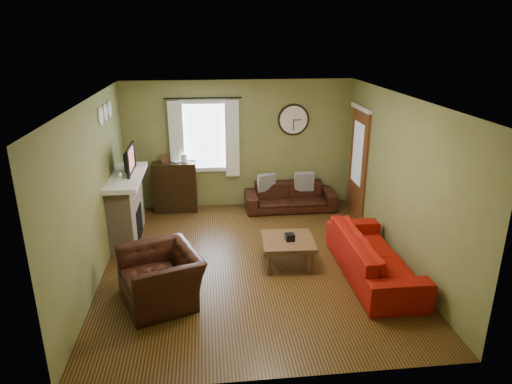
{
  "coord_description": "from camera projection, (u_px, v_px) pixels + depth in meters",
  "views": [
    {
      "loc": [
        -0.66,
        -6.46,
        3.5
      ],
      "look_at": [
        0.1,
        0.4,
        1.05
      ],
      "focal_mm": 32.0,
      "sensor_mm": 36.0,
      "label": 1
    }
  ],
  "objects": [
    {
      "name": "coffee_table",
      "position": [
        288.0,
        251.0,
        7.18
      ],
      "size": [
        0.83,
        0.83,
        0.43
      ],
      "primitive_type": null,
      "rotation": [
        0.0,
        0.0,
        -0.04
      ],
      "color": "brown",
      "rests_on": "floor"
    },
    {
      "name": "bookshelf",
      "position": [
        175.0,
        187.0,
        9.23
      ],
      "size": [
        0.86,
        0.37,
        1.02
      ],
      "primitive_type": null,
      "color": "black",
      "rests_on": "floor"
    },
    {
      "name": "curtain_rod",
      "position": [
        203.0,
        98.0,
        8.78
      ],
      "size": [
        0.03,
        0.03,
        1.5
      ],
      "primitive_type": "cylinder",
      "color": "black",
      "rests_on": "wall_back"
    },
    {
      "name": "medallion_right",
      "position": [
        109.0,
        109.0,
        7.71
      ],
      "size": [
        0.28,
        0.28,
        0.03
      ],
      "primitive_type": "cylinder",
      "color": "white",
      "rests_on": "wall_left"
    },
    {
      "name": "medallion_mid",
      "position": [
        105.0,
        112.0,
        7.38
      ],
      "size": [
        0.28,
        0.28,
        0.03
      ],
      "primitive_type": "cylinder",
      "color": "white",
      "rests_on": "wall_left"
    },
    {
      "name": "wall_clock",
      "position": [
        294.0,
        120.0,
        9.19
      ],
      "size": [
        0.64,
        0.06,
        0.64
      ],
      "primitive_type": null,
      "color": "white",
      "rests_on": "wall_back"
    },
    {
      "name": "tissue_box",
      "position": [
        290.0,
        242.0,
        7.09
      ],
      "size": [
        0.15,
        0.15,
        0.11
      ],
      "primitive_type": "cube",
      "rotation": [
        0.0,
        0.0,
        0.08
      ],
      "color": "black",
      "rests_on": "coffee_table"
    },
    {
      "name": "curtain_right",
      "position": [
        232.0,
        139.0,
        9.11
      ],
      "size": [
        0.28,
        0.04,
        1.55
      ],
      "primitive_type": "cube",
      "color": "white",
      "rests_on": "wall_back"
    },
    {
      "name": "window_pane",
      "position": [
        204.0,
        136.0,
        9.13
      ],
      "size": [
        1.0,
        0.02,
        1.3
      ],
      "primitive_type": null,
      "color": "silver",
      "rests_on": "wall_back"
    },
    {
      "name": "tv",
      "position": [
        126.0,
        163.0,
        7.84
      ],
      "size": [
        0.08,
        0.6,
        0.35
      ],
      "primitive_type": "imported",
      "rotation": [
        0.0,
        0.0,
        1.57
      ],
      "color": "black",
      "rests_on": "mantel"
    },
    {
      "name": "book",
      "position": [
        173.0,
        165.0,
        9.08
      ],
      "size": [
        0.27,
        0.28,
        0.02
      ],
      "primitive_type": "imported",
      "rotation": [
        0.0,
        0.0,
        0.69
      ],
      "color": "brown",
      "rests_on": "bookshelf"
    },
    {
      "name": "mantel",
      "position": [
        125.0,
        177.0,
        7.77
      ],
      "size": [
        0.58,
        1.6,
        0.08
      ],
      "primitive_type": "cube",
      "color": "white",
      "rests_on": "fireplace"
    },
    {
      "name": "wall_right",
      "position": [
        399.0,
        180.0,
        7.1
      ],
      "size": [
        0.0,
        5.2,
        2.6
      ],
      "primitive_type": "cube",
      "color": "olive",
      "rests_on": "ground"
    },
    {
      "name": "curtain_left",
      "position": [
        177.0,
        140.0,
        9.0
      ],
      "size": [
        0.28,
        0.04,
        1.55
      ],
      "primitive_type": "cube",
      "color": "white",
      "rests_on": "wall_back"
    },
    {
      "name": "wall_front",
      "position": [
        280.0,
        271.0,
        4.42
      ],
      "size": [
        4.6,
        0.0,
        2.6
      ],
      "primitive_type": "cube",
      "color": "olive",
      "rests_on": "ground"
    },
    {
      "name": "fireplace",
      "position": [
        126.0,
        209.0,
        7.97
      ],
      "size": [
        0.4,
        1.4,
        1.1
      ],
      "primitive_type": "cube",
      "color": "tan",
      "rests_on": "floor"
    },
    {
      "name": "sofa_red",
      "position": [
        374.0,
        255.0,
        6.82
      ],
      "size": [
        0.87,
        2.23,
        0.65
      ],
      "primitive_type": "imported",
      "rotation": [
        0.0,
        0.0,
        1.57
      ],
      "color": "#8D0E06",
      "rests_on": "floor"
    },
    {
      "name": "door",
      "position": [
        358.0,
        163.0,
        8.91
      ],
      "size": [
        0.05,
        0.9,
        2.1
      ],
      "primitive_type": "cube",
      "color": "brown",
      "rests_on": "floor"
    },
    {
      "name": "wine_glass_b",
      "position": [
        120.0,
        178.0,
        7.26
      ],
      "size": [
        0.07,
        0.07,
        0.19
      ],
      "primitive_type": null,
      "color": "white",
      "rests_on": "mantel"
    },
    {
      "name": "wine_glass_a",
      "position": [
        120.0,
        179.0,
        7.26
      ],
      "size": [
        0.06,
        0.06,
        0.18
      ],
      "primitive_type": null,
      "color": "white",
      "rests_on": "mantel"
    },
    {
      "name": "medallion_left",
      "position": [
        100.0,
        116.0,
        7.05
      ],
      "size": [
        0.28,
        0.28,
        0.03
      ],
      "primitive_type": "cylinder",
      "color": "white",
      "rests_on": "wall_left"
    },
    {
      "name": "ceiling",
      "position": [
        252.0,
        98.0,
        6.42
      ],
      "size": [
        4.6,
        5.2,
        0.0
      ],
      "primitive_type": "cube",
      "color": "white",
      "rests_on": "ground"
    },
    {
      "name": "sofa_brown",
      "position": [
        290.0,
        197.0,
        9.39
      ],
      "size": [
        1.84,
        0.72,
        0.54
      ],
      "primitive_type": "imported",
      "color": "black",
      "rests_on": "floor"
    },
    {
      "name": "armchair",
      "position": [
        161.0,
        277.0,
        6.16
      ],
      "size": [
        1.3,
        1.38,
        0.72
      ],
      "primitive_type": "imported",
      "rotation": [
        0.0,
        0.0,
        -1.2
      ],
      "color": "black",
      "rests_on": "floor"
    },
    {
      "name": "tv_screen",
      "position": [
        131.0,
        159.0,
        7.83
      ],
      "size": [
        0.02,
        0.62,
        0.36
      ],
      "primitive_type": "cube",
      "color": "#994C3F",
      "rests_on": "mantel"
    },
    {
      "name": "pillow_right",
      "position": [
        304.0,
        181.0,
        9.44
      ],
      "size": [
        0.41,
        0.14,
        0.4
      ],
      "primitive_type": "cube",
      "rotation": [
        0.0,
        0.0,
        -0.03
      ],
      "color": "gray",
      "rests_on": "sofa_brown"
    },
    {
      "name": "pillow_left",
      "position": [
        266.0,
        183.0,
        9.37
      ],
      "size": [
        0.39,
        0.2,
        0.37
      ],
      "primitive_type": "cube",
      "rotation": [
        0.0,
        0.0,
        0.25
      ],
      "color": "gray",
      "rests_on": "sofa_brown"
    },
    {
      "name": "wall_left",
      "position": [
        95.0,
        191.0,
        6.62
      ],
      "size": [
        0.0,
        5.2,
        2.6
      ],
      "primitive_type": "cube",
      "color": "olive",
      "rests_on": "ground"
    },
    {
      "name": "floor",
      "position": [
        253.0,
        262.0,
        7.29
      ],
      "size": [
        4.6,
        5.2,
        0.0
      ],
      "primitive_type": "cube",
      "color": "#482F13",
      "rests_on": "ground"
    },
    {
      "name": "wall_back",
      "position": [
        239.0,
        145.0,
        9.29
      ],
      "size": [
        4.6,
        0.0,
        2.6
      ],
      "primitive_type": "cube",
      "color": "olive",
      "rests_on": "ground"
    },
    {
      "name": "firebox",
      "position": [
        139.0,
        222.0,
        8.07
      ],
      "size": [
        0.04,
        0.6,
        0.55
      ],
      "primitive_type": "cube",
      "color": "black",
      "rests_on": "fireplace"
    }
  ]
}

